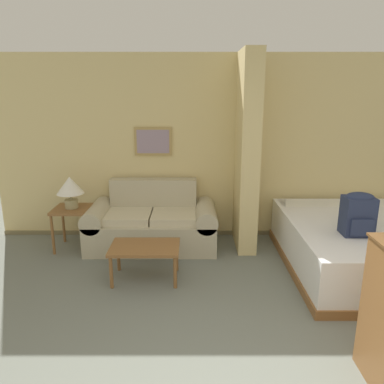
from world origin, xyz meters
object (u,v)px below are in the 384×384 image
Objects in this scene: bed at (361,245)px; backpack at (357,213)px; couch at (151,224)px; table_lamp at (69,187)px; coffee_table at (144,250)px.

backpack is (-0.27, -0.37, 0.53)m from bed.
bed is (2.60, -0.69, -0.02)m from couch.
couch is at bearing 4.35° from table_lamp.
table_lamp reaches higher than bed.
backpack reaches higher than table_lamp.
table_lamp reaches higher than coffee_table.
couch is 2.27× the size of coffee_table.
coffee_table is at bearing 177.53° from backpack.
table_lamp is 0.20× the size of bed.
coffee_table is 0.36× the size of bed.
coffee_table is at bearing -174.01° from bed.
couch is 2.61m from backpack.
backpack is at bearing -2.47° from coffee_table.
bed is at bearing -9.48° from table_lamp.
table_lamp is 0.91× the size of backpack.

